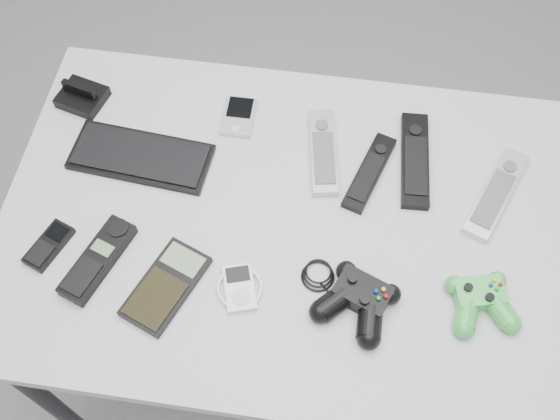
# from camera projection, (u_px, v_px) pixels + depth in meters

# --- Properties ---
(floor) EXTENTS (3.50, 3.50, 0.00)m
(floor) POSITION_uv_depth(u_px,v_px,m) (279.00, 352.00, 1.91)
(floor) COLOR gray
(floor) RESTS_ON ground
(desk) EXTENTS (1.15, 0.74, 0.77)m
(desk) POSITION_uv_depth(u_px,v_px,m) (300.00, 238.00, 1.31)
(desk) COLOR #9C9C9F
(desk) RESTS_ON floor
(pda_keyboard) EXTENTS (0.29, 0.14, 0.02)m
(pda_keyboard) POSITION_uv_depth(u_px,v_px,m) (141.00, 156.00, 1.31)
(pda_keyboard) COLOR black
(pda_keyboard) RESTS_ON desk
(dock_bracket) EXTENTS (0.11, 0.10, 0.05)m
(dock_bracket) POSITION_uv_depth(u_px,v_px,m) (81.00, 93.00, 1.37)
(dock_bracket) COLOR black
(dock_bracket) RESTS_ON desk
(pda) EXTENTS (0.06, 0.10, 0.02)m
(pda) POSITION_uv_depth(u_px,v_px,m) (239.00, 116.00, 1.36)
(pda) COLOR #B1B2B8
(pda) RESTS_ON desk
(remote_silver_a) EXTENTS (0.08, 0.21, 0.02)m
(remote_silver_a) POSITION_uv_depth(u_px,v_px,m) (323.00, 152.00, 1.32)
(remote_silver_a) COLOR #B1B2B8
(remote_silver_a) RESTS_ON desk
(remote_black_a) EXTENTS (0.10, 0.19, 0.02)m
(remote_black_a) POSITION_uv_depth(u_px,v_px,m) (370.00, 172.00, 1.29)
(remote_black_a) COLOR black
(remote_black_a) RESTS_ON desk
(remote_black_b) EXTENTS (0.06, 0.23, 0.02)m
(remote_black_b) POSITION_uv_depth(u_px,v_px,m) (415.00, 159.00, 1.31)
(remote_black_b) COLOR black
(remote_black_b) RESTS_ON desk
(remote_silver_b) EXTENTS (0.13, 0.22, 0.02)m
(remote_silver_b) POSITION_uv_depth(u_px,v_px,m) (496.00, 193.00, 1.27)
(remote_silver_b) COLOR #B9B8BF
(remote_silver_b) RESTS_ON desk
(mobile_phone) EXTENTS (0.08, 0.11, 0.02)m
(mobile_phone) POSITION_uv_depth(u_px,v_px,m) (49.00, 245.00, 1.21)
(mobile_phone) COLOR black
(mobile_phone) RESTS_ON desk
(cordless_handset) EXTENTS (0.11, 0.18, 0.03)m
(cordless_handset) POSITION_uv_depth(u_px,v_px,m) (98.00, 259.00, 1.19)
(cordless_handset) COLOR black
(cordless_handset) RESTS_ON desk
(calculator) EXTENTS (0.15, 0.19, 0.02)m
(calculator) POSITION_uv_depth(u_px,v_px,m) (166.00, 286.00, 1.17)
(calculator) COLOR black
(calculator) RESTS_ON desk
(mp3_player) EXTENTS (0.11, 0.11, 0.02)m
(mp3_player) POSITION_uv_depth(u_px,v_px,m) (240.00, 288.00, 1.17)
(mp3_player) COLOR silver
(mp3_player) RESTS_ON desk
(controller_black) EXTENTS (0.27, 0.22, 0.05)m
(controller_black) POSITION_uv_depth(u_px,v_px,m) (359.00, 299.00, 1.15)
(controller_black) COLOR black
(controller_black) RESTS_ON desk
(controller_green) EXTENTS (0.15, 0.15, 0.04)m
(controller_green) POSITION_uv_depth(u_px,v_px,m) (481.00, 300.00, 1.15)
(controller_green) COLOR green
(controller_green) RESTS_ON desk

